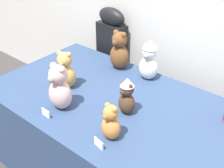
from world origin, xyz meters
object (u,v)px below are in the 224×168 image
Objects in this scene: teddy_bear_blush at (60,88)px; teddy_bear_snow at (149,60)px; display_table at (112,140)px; instrument_case at (112,64)px; teddy_bear_chestnut at (119,51)px; teddy_bear_honey at (65,71)px; teddy_bear_ginger at (111,123)px; teddy_bear_cocoa at (127,96)px.

teddy_bear_snow is (0.22, 0.65, 0.01)m from teddy_bear_blush.
display_table is 1.57× the size of instrument_case.
display_table is 0.66m from teddy_bear_chestnut.
teddy_bear_honey is 0.24m from teddy_bear_blush.
teddy_bear_snow is (0.26, 0.01, 0.01)m from teddy_bear_chestnut.
display_table is 0.60m from teddy_bear_blush.
teddy_bear_ginger is at bearing -41.84° from teddy_bear_honey.
teddy_bear_chestnut is 0.81m from teddy_bear_ginger.
teddy_bear_blush is at bearing -135.72° from teddy_bear_cocoa.
teddy_bear_honey is (-0.34, -0.08, 0.48)m from display_table.
teddy_bear_chestnut is at bearing -35.86° from instrument_case.
teddy_bear_cocoa is (0.16, -0.05, 0.47)m from display_table.
teddy_bear_chestnut is at bearing 132.45° from teddy_bear_ginger.
teddy_bear_cocoa reaches higher than teddy_bear_ginger.
teddy_bear_chestnut reaches higher than teddy_bear_blush.
instrument_case is 0.78m from teddy_bear_honey.
teddy_bear_ginger is 0.70m from teddy_bear_snow.
teddy_bear_ginger is (0.42, -0.02, -0.04)m from teddy_bear_blush.
teddy_bear_blush is 1.39× the size of teddy_bear_ginger.
teddy_bear_ginger is (0.75, -0.91, 0.27)m from instrument_case.
display_table is 0.63m from teddy_bear_snow.
teddy_bear_snow is (-0.13, 0.43, 0.03)m from teddy_bear_cocoa.
instrument_case is 3.50× the size of teddy_bear_chestnut.
teddy_bear_cocoa is 0.25m from teddy_bear_ginger.
teddy_bear_blush is at bearing -73.08° from teddy_bear_honey.
teddy_bear_chestnut is 0.26m from teddy_bear_snow.
teddy_bear_honey is at bearing 131.24° from teddy_bear_blush.
instrument_case reaches higher than display_table.
teddy_bear_snow is at bearing 73.32° from teddy_bear_blush.
teddy_bear_chestnut is 0.64m from teddy_bear_blush.
display_table is 6.85× the size of teddy_bear_cocoa.
teddy_bear_blush is at bearing -83.98° from teddy_bear_chestnut.
teddy_bear_blush is 0.68m from teddy_bear_snow.
teddy_bear_cocoa is at bearing 114.10° from teddy_bear_ginger.
display_table is 0.58m from teddy_bear_ginger.
display_table is at bearing -55.55° from teddy_bear_chestnut.
teddy_bear_chestnut reaches higher than display_table.
teddy_bear_snow is at bearing 3.75° from teddy_bear_chestnut.
instrument_case is 4.38× the size of teddy_bear_cocoa.
teddy_bear_chestnut is at bearing 54.21° from teddy_bear_honey.
teddy_bear_chestnut is at bearing 95.85° from teddy_bear_blush.
teddy_bear_cocoa reaches higher than display_table.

